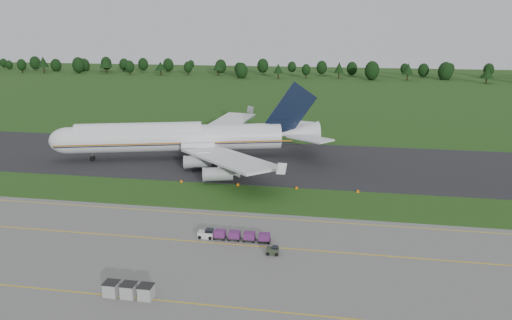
% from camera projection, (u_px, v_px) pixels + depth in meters
% --- Properties ---
extents(ground, '(600.00, 600.00, 0.00)m').
position_uv_depth(ground, '(234.00, 197.00, 102.27)').
color(ground, '#204514').
rests_on(ground, ground).
extents(apron, '(300.00, 52.00, 0.06)m').
position_uv_depth(apron, '(183.00, 278.00, 70.02)').
color(apron, slate).
rests_on(apron, ground).
extents(taxiway, '(300.00, 40.00, 0.08)m').
position_uv_depth(taxiway, '(258.00, 161.00, 128.81)').
color(taxiway, black).
rests_on(taxiway, ground).
extents(apron_markings, '(300.00, 30.20, 0.01)m').
position_uv_depth(apron_markings, '(197.00, 256.00, 76.67)').
color(apron_markings, yellow).
rests_on(apron_markings, apron).
extents(tree_line, '(526.53, 23.89, 11.79)m').
position_uv_depth(tree_line, '(300.00, 68.00, 311.13)').
color(tree_line, black).
rests_on(tree_line, ground).
extents(aircraft, '(70.38, 66.18, 19.80)m').
position_uv_depth(aircraft, '(181.00, 137.00, 129.58)').
color(aircraft, white).
rests_on(aircraft, ground).
extents(baggage_train, '(12.14, 1.55, 1.49)m').
position_uv_depth(baggage_train, '(233.00, 235.00, 82.10)').
color(baggage_train, silver).
rests_on(baggage_train, apron).
extents(utility_cart, '(1.95, 1.34, 1.05)m').
position_uv_depth(utility_cart, '(273.00, 251.00, 77.09)').
color(utility_cart, '#283022').
rests_on(utility_cart, apron).
extents(uld_row, '(6.70, 1.90, 1.88)m').
position_uv_depth(uld_row, '(129.00, 290.00, 65.12)').
color(uld_row, '#989898').
rests_on(uld_row, apron).
extents(edge_markers, '(39.18, 0.30, 0.60)m').
position_uv_depth(edge_markers, '(267.00, 187.00, 107.95)').
color(edge_markers, orange).
rests_on(edge_markers, ground).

